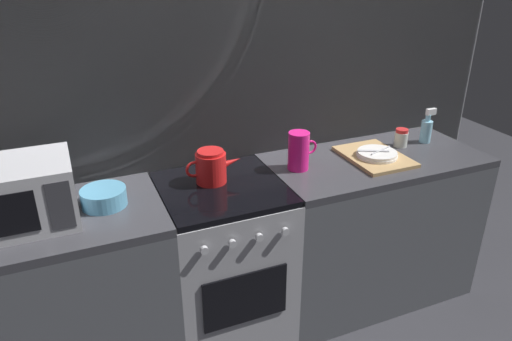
# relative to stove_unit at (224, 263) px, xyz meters

# --- Properties ---
(ground_plane) EXTENTS (8.00, 8.00, 0.00)m
(ground_plane) POSITION_rel_stove_unit_xyz_m (0.00, 0.00, -0.45)
(ground_plane) COLOR #2D2D33
(back_wall) EXTENTS (3.60, 0.05, 2.40)m
(back_wall) POSITION_rel_stove_unit_xyz_m (0.00, 0.32, 0.75)
(back_wall) COLOR gray
(back_wall) RESTS_ON ground_plane
(counter_left) EXTENTS (1.20, 0.60, 0.90)m
(counter_left) POSITION_rel_stove_unit_xyz_m (-0.90, 0.00, 0.00)
(counter_left) COLOR #515459
(counter_left) RESTS_ON ground_plane
(stove_unit) EXTENTS (0.60, 0.63, 0.90)m
(stove_unit) POSITION_rel_stove_unit_xyz_m (0.00, 0.00, 0.00)
(stove_unit) COLOR #9E9EA3
(stove_unit) RESTS_ON ground_plane
(counter_right) EXTENTS (1.20, 0.60, 0.90)m
(counter_right) POSITION_rel_stove_unit_xyz_m (0.90, 0.00, 0.00)
(counter_right) COLOR #515459
(counter_right) RESTS_ON ground_plane
(microwave) EXTENTS (0.46, 0.35, 0.27)m
(microwave) POSITION_rel_stove_unit_xyz_m (-0.88, 0.00, 0.59)
(microwave) COLOR #B2B2B7
(microwave) RESTS_ON counter_left
(kettle) EXTENTS (0.28, 0.15, 0.17)m
(kettle) POSITION_rel_stove_unit_xyz_m (-0.03, 0.07, 0.53)
(kettle) COLOR red
(kettle) RESTS_ON stove_unit
(mixing_bowl) EXTENTS (0.20, 0.20, 0.08)m
(mixing_bowl) POSITION_rel_stove_unit_xyz_m (-0.54, 0.03, 0.49)
(mixing_bowl) COLOR teal
(mixing_bowl) RESTS_ON counter_left
(pitcher) EXTENTS (0.16, 0.11, 0.20)m
(pitcher) POSITION_rel_stove_unit_xyz_m (0.44, 0.04, 0.55)
(pitcher) COLOR #E5197A
(pitcher) RESTS_ON counter_right
(dish_pile) EXTENTS (0.30, 0.40, 0.06)m
(dish_pile) POSITION_rel_stove_unit_xyz_m (0.88, -0.01, 0.47)
(dish_pile) COLOR tan
(dish_pile) RESTS_ON counter_right
(spice_jar) EXTENTS (0.08, 0.08, 0.10)m
(spice_jar) POSITION_rel_stove_unit_xyz_m (1.13, 0.08, 0.50)
(spice_jar) COLOR silver
(spice_jar) RESTS_ON counter_right
(spray_bottle) EXTENTS (0.08, 0.06, 0.20)m
(spray_bottle) POSITION_rel_stove_unit_xyz_m (1.30, 0.08, 0.53)
(spray_bottle) COLOR #8CCCE5
(spray_bottle) RESTS_ON counter_right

